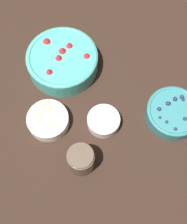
# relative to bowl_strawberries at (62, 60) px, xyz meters

# --- Properties ---
(ground_plane) EXTENTS (4.00, 4.00, 0.00)m
(ground_plane) POSITION_rel_bowl_strawberries_xyz_m (0.01, 0.17, -0.05)
(ground_plane) COLOR black
(bowl_strawberries) EXTENTS (0.26, 0.26, 0.09)m
(bowl_strawberries) POSITION_rel_bowl_strawberries_xyz_m (0.00, 0.00, 0.00)
(bowl_strawberries) COLOR #47AD9E
(bowl_strawberries) RESTS_ON ground_plane
(bowl_blueberries) EXTENTS (0.18, 0.18, 0.06)m
(bowl_blueberries) POSITION_rel_bowl_strawberries_xyz_m (-0.25, 0.35, -0.02)
(bowl_blueberries) COLOR teal
(bowl_blueberries) RESTS_ON ground_plane
(bowl_bananas) EXTENTS (0.14, 0.14, 0.05)m
(bowl_bananas) POSITION_rel_bowl_strawberries_xyz_m (0.14, 0.18, -0.02)
(bowl_bananas) COLOR white
(bowl_bananas) RESTS_ON ground_plane
(bowl_cream) EXTENTS (0.11, 0.11, 0.05)m
(bowl_cream) POSITION_rel_bowl_strawberries_xyz_m (-0.03, 0.27, -0.02)
(bowl_cream) COLOR silver
(bowl_cream) RESTS_ON ground_plane
(jar_chocolate) EXTENTS (0.09, 0.09, 0.10)m
(jar_chocolate) POSITION_rel_bowl_strawberries_xyz_m (0.10, 0.36, 0.00)
(jar_chocolate) COLOR brown
(jar_chocolate) RESTS_ON ground_plane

